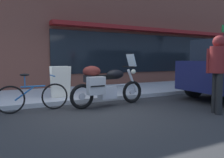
% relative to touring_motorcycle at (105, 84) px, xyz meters
% --- Properties ---
extents(ground_plane, '(80.00, 80.00, 0.00)m').
position_rel_touring_motorcycle_xyz_m(ground_plane, '(-0.48, -0.45, -0.60)').
color(ground_plane, '#2C2C2C').
extents(storefront_building, '(25.45, 0.90, 6.98)m').
position_rel_touring_motorcycle_xyz_m(storefront_building, '(8.25, 3.87, 2.81)').
color(storefront_building, brown).
rests_on(storefront_building, ground_plane).
extents(touring_motorcycle, '(2.19, 0.76, 1.40)m').
position_rel_touring_motorcycle_xyz_m(touring_motorcycle, '(0.00, 0.00, 0.00)').
color(touring_motorcycle, black).
rests_on(touring_motorcycle, ground_plane).
extents(parked_bicycle, '(1.66, 0.48, 0.92)m').
position_rel_touring_motorcycle_xyz_m(parked_bicycle, '(-1.77, 0.27, -0.24)').
color(parked_bicycle, black).
rests_on(parked_bicycle, ground_plane).
extents(pedestrian_walking, '(0.44, 0.55, 1.78)m').
position_rel_touring_motorcycle_xyz_m(pedestrian_walking, '(1.96, -1.85, 0.52)').
color(pedestrian_walking, black).
rests_on(pedestrian_walking, ground_plane).
extents(sandwich_board_sign, '(0.55, 0.41, 0.92)m').
position_rel_touring_motorcycle_xyz_m(sandwich_board_sign, '(-0.86, 1.27, -0.02)').
color(sandwich_board_sign, silver).
rests_on(sandwich_board_sign, sidewalk_curb).
extents(parking_sign_pole, '(0.44, 0.07, 2.70)m').
position_rel_touring_motorcycle_xyz_m(parking_sign_pole, '(6.61, 1.41, 1.10)').
color(parking_sign_pole, '#59595B').
rests_on(parking_sign_pole, sidewalk_curb).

